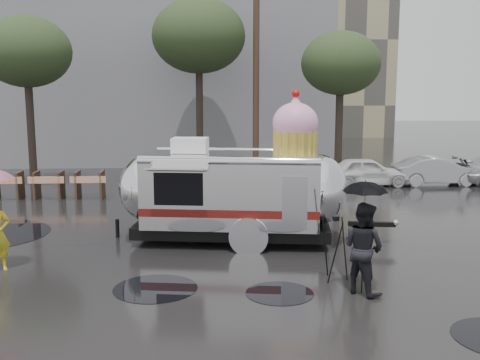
{
  "coord_description": "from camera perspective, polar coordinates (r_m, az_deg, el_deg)",
  "views": [
    {
      "loc": [
        0.26,
        -10.88,
        4.01
      ],
      "look_at": [
        1.16,
        3.75,
        1.63
      ],
      "focal_mm": 42.0,
      "sensor_mm": 36.0,
      "label": 1
    }
  ],
  "objects": [
    {
      "name": "tripod",
      "position": [
        12.08,
        9.65,
        -6.33
      ],
      "size": [
        0.56,
        0.55,
        1.39
      ],
      "rotation": [
        0.0,
        0.0,
        0.32
      ],
      "color": "black",
      "rests_on": "ground"
    },
    {
      "name": "puddles",
      "position": [
        14.46,
        -16.46,
        -7.26
      ],
      "size": [
        13.62,
        9.92,
        0.01
      ],
      "color": "black",
      "rests_on": "ground"
    },
    {
      "name": "barricade_row",
      "position": [
        21.92,
        -18.85,
        -0.44
      ],
      "size": [
        4.3,
        0.8,
        1.0
      ],
      "color": "#473323",
      "rests_on": "ground"
    },
    {
      "name": "grey_building",
      "position": [
        35.23,
        -10.75,
        13.11
      ],
      "size": [
        22.0,
        12.0,
        13.0
      ],
      "primitive_type": "cube",
      "color": "slate",
      "rests_on": "ground"
    },
    {
      "name": "utility_pole",
      "position": [
        24.99,
        1.65,
        10.61
      ],
      "size": [
        1.6,
        0.28,
        9.0
      ],
      "color": "#473323",
      "rests_on": "ground"
    },
    {
      "name": "airstream_trailer",
      "position": [
        14.86,
        -0.41,
        -0.78
      ],
      "size": [
        7.52,
        3.19,
        4.08
      ],
      "rotation": [
        0.0,
        0.0,
        -0.14
      ],
      "color": "silver",
      "rests_on": "ground"
    },
    {
      "name": "tree_mid",
      "position": [
        25.99,
        -4.22,
        14.33
      ],
      "size": [
        4.2,
        4.2,
        8.03
      ],
      "color": "#382D26",
      "rests_on": "ground"
    },
    {
      "name": "tree_right",
      "position": [
        24.58,
        10.19,
        11.51
      ],
      "size": [
        3.36,
        3.36,
        6.42
      ],
      "color": "#382D26",
      "rests_on": "ground"
    },
    {
      "name": "umbrella_black",
      "position": [
        11.16,
        12.58,
        -1.84
      ],
      "size": [
        1.07,
        1.07,
        2.28
      ],
      "color": "black",
      "rests_on": "ground"
    },
    {
      "name": "tree_left",
      "position": [
        25.0,
        -20.87,
        12.0
      ],
      "size": [
        3.64,
        3.64,
        6.95
      ],
      "color": "#382D26",
      "rests_on": "ground"
    },
    {
      "name": "person_right",
      "position": [
        11.39,
        12.4,
        -6.76
      ],
      "size": [
        0.93,
        1.0,
        1.84
      ],
      "primitive_type": "imported",
      "rotation": [
        0.0,
        0.0,
        2.23
      ],
      "color": "black",
      "rests_on": "ground"
    },
    {
      "name": "ground",
      "position": [
        11.6,
        -4.67,
        -11.05
      ],
      "size": [
        120.0,
        120.0,
        0.0
      ],
      "primitive_type": "plane",
      "color": "black",
      "rests_on": "ground"
    },
    {
      "name": "parked_cars",
      "position": [
        25.83,
        23.01,
        1.16
      ],
      "size": [
        13.2,
        1.9,
        1.5
      ],
      "color": "silver",
      "rests_on": "ground"
    }
  ]
}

